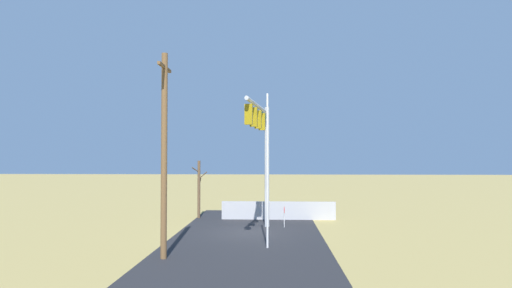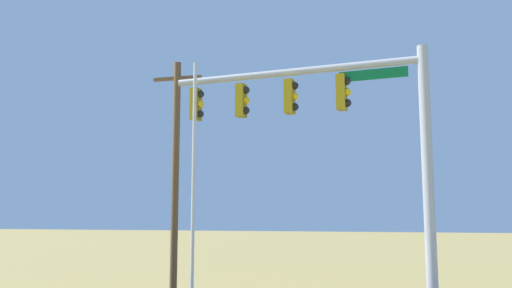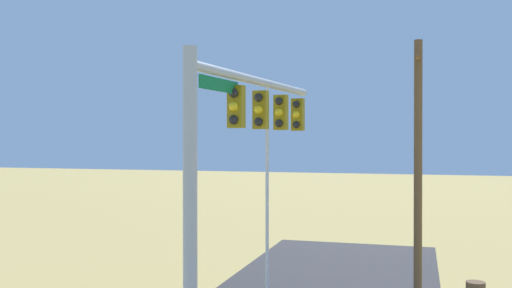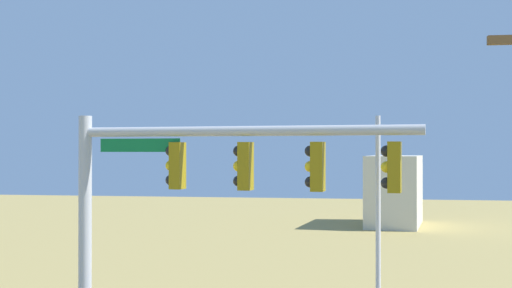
% 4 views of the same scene
% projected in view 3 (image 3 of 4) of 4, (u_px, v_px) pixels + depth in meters
% --- Properties ---
extents(signal_mast, '(7.17, 1.06, 7.30)m').
position_uv_depth(signal_mast, '(239.00, 149.00, 12.87)').
color(signal_mast, '#B2B5BA').
rests_on(signal_mast, ground_plane).
extents(flagpole, '(0.10, 0.10, 7.26)m').
position_uv_depth(flagpole, '(267.00, 203.00, 16.77)').
color(flagpole, silver).
rests_on(flagpole, ground_plane).
extents(utility_pole, '(1.90, 0.26, 8.66)m').
position_uv_depth(utility_pole, '(418.00, 171.00, 17.83)').
color(utility_pole, brown).
rests_on(utility_pole, ground_plane).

